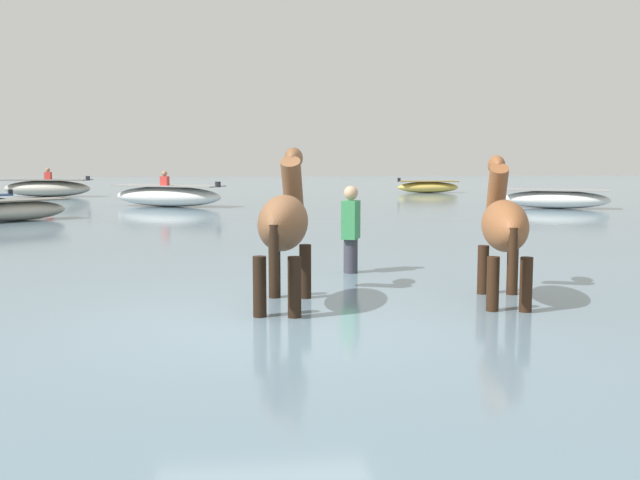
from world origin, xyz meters
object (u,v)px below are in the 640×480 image
(boat_distant_west, at_px, (555,199))
(horse_lead_bay, at_px, (285,227))
(boat_near_starboard, at_px, (47,188))
(boat_mid_outer, at_px, (17,210))
(boat_distant_east, at_px, (168,196))
(person_wading_close, at_px, (351,240))
(horse_trailing_chestnut, at_px, (504,229))
(boat_far_offshore, at_px, (428,187))

(boat_distant_west, bearing_deg, horse_lead_bay, -124.70)
(boat_near_starboard, distance_m, boat_mid_outer, 12.00)
(boat_near_starboard, bearing_deg, boat_distant_east, -51.76)
(boat_near_starboard, height_order, person_wading_close, person_wading_close)
(horse_lead_bay, height_order, boat_near_starboard, horse_lead_bay)
(horse_lead_bay, bearing_deg, boat_near_starboard, 108.17)
(horse_trailing_chestnut, bearing_deg, boat_distant_west, 62.70)
(horse_trailing_chestnut, xyz_separation_m, boat_distant_east, (-4.91, 16.97, -0.47))
(horse_lead_bay, height_order, boat_far_offshore, horse_lead_bay)
(horse_lead_bay, bearing_deg, boat_far_offshore, 70.65)
(boat_far_offshore, height_order, boat_distant_west, boat_far_offshore)
(horse_lead_bay, distance_m, boat_far_offshore, 26.38)
(horse_lead_bay, distance_m, boat_distant_east, 17.08)
(horse_trailing_chestnut, bearing_deg, horse_lead_bay, 178.21)
(boat_mid_outer, bearing_deg, horse_lead_bay, -63.44)
(horse_lead_bay, distance_m, horse_trailing_chestnut, 2.49)
(boat_mid_outer, height_order, person_wading_close, person_wading_close)
(boat_distant_east, distance_m, boat_mid_outer, 6.15)
(boat_near_starboard, relative_size, boat_distant_west, 1.10)
(boat_distant_west, bearing_deg, boat_distant_east, 168.30)
(person_wading_close, bearing_deg, horse_lead_bay, -117.28)
(boat_far_offshore, distance_m, person_wading_close, 23.94)
(boat_near_starboard, distance_m, boat_distant_east, 8.66)
(boat_distant_east, bearing_deg, horse_lead_bay, -81.85)
(horse_lead_bay, height_order, horse_trailing_chestnut, horse_lead_bay)
(horse_lead_bay, xyz_separation_m, horse_trailing_chestnut, (2.49, -0.08, -0.05))
(horse_lead_bay, bearing_deg, boat_distant_east, 98.15)
(horse_trailing_chestnut, bearing_deg, boat_mid_outer, 125.20)
(boat_far_offshore, height_order, person_wading_close, person_wading_close)
(boat_near_starboard, height_order, boat_distant_west, boat_near_starboard)
(horse_lead_bay, xyz_separation_m, boat_far_offshore, (8.74, 24.89, -0.61))
(boat_far_offshore, relative_size, boat_mid_outer, 1.09)
(boat_distant_east, distance_m, boat_far_offshore, 13.72)
(boat_far_offshore, height_order, boat_mid_outer, boat_mid_outer)
(boat_near_starboard, xyz_separation_m, boat_distant_east, (5.36, -6.80, -0.01))
(boat_far_offshore, bearing_deg, horse_trailing_chestnut, -104.06)
(horse_lead_bay, relative_size, boat_far_offshore, 0.75)
(boat_far_offshore, distance_m, boat_mid_outer, 19.62)
(horse_trailing_chestnut, bearing_deg, boat_distant_east, 106.12)
(person_wading_close, bearing_deg, boat_mid_outer, 126.13)
(boat_near_starboard, relative_size, boat_mid_outer, 1.45)
(boat_distant_east, height_order, boat_far_offshore, boat_distant_east)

